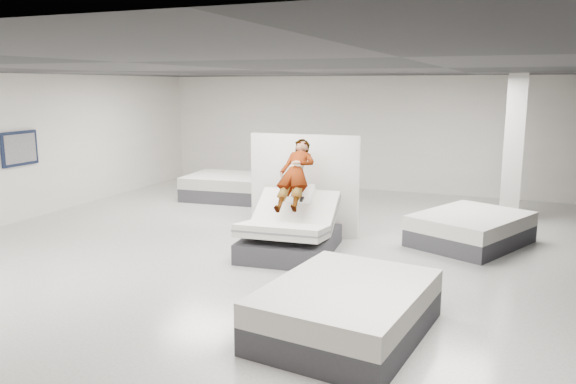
% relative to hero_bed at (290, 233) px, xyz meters
% --- Properties ---
extents(room, '(14.00, 14.04, 3.20)m').
position_rel_hero_bed_xyz_m(room, '(-0.41, -0.41, 1.24)').
color(room, beige).
rests_on(room, ground).
extents(hero_bed, '(1.64, 2.08, 1.15)m').
position_rel_hero_bed_xyz_m(hero_bed, '(0.00, 0.00, 0.00)').
color(hero_bed, '#343438').
rests_on(hero_bed, floor).
extents(person, '(0.72, 1.42, 1.51)m').
position_rel_hero_bed_xyz_m(person, '(-0.03, 0.31, 0.83)').
color(person, slate).
rests_on(person, hero_bed).
extents(remote, '(0.06, 0.15, 0.08)m').
position_rel_hero_bed_xyz_m(remote, '(0.22, -0.02, 0.64)').
color(remote, black).
rests_on(remote, person).
extents(divider_panel, '(2.21, 0.21, 2.01)m').
position_rel_hero_bed_xyz_m(divider_panel, '(-0.22, 1.28, 0.64)').
color(divider_panel, silver).
rests_on(divider_panel, floor).
extents(flat_bed_right_far, '(2.34, 2.60, 0.58)m').
position_rel_hero_bed_xyz_m(flat_bed_right_far, '(2.94, 1.79, -0.07)').
color(flat_bed_right_far, '#343438').
rests_on(flat_bed_right_far, floor).
extents(flat_bed_right_near, '(1.98, 2.47, 0.62)m').
position_rel_hero_bed_xyz_m(flat_bed_right_near, '(1.85, -2.84, -0.05)').
color(flat_bed_right_near, '#343438').
rests_on(flat_bed_right_near, floor).
extents(flat_bed_left_far, '(2.42, 1.90, 0.63)m').
position_rel_hero_bed_xyz_m(flat_bed_left_far, '(-3.21, 3.93, -0.05)').
color(flat_bed_left_far, '#343438').
rests_on(flat_bed_left_far, floor).
extents(column, '(0.40, 0.40, 3.20)m').
position_rel_hero_bed_xyz_m(column, '(3.59, 4.09, 1.24)').
color(column, beige).
rests_on(column, floor).
extents(wall_poster, '(0.06, 0.95, 0.75)m').
position_rel_hero_bed_xyz_m(wall_poster, '(-6.35, 0.09, 1.24)').
color(wall_poster, black).
rests_on(wall_poster, wall_left).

